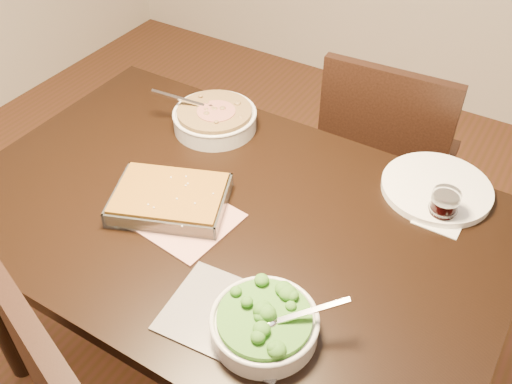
{
  "coord_description": "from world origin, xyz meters",
  "views": [
    {
      "loc": [
        0.61,
        -0.86,
        1.76
      ],
      "look_at": [
        0.05,
        0.06,
        0.8
      ],
      "focal_mm": 40.0,
      "sensor_mm": 36.0,
      "label": 1
    }
  ],
  "objects_px": {
    "stew_bowl": "(215,118)",
    "table": "(227,238)",
    "broccoli_bowl": "(264,324)",
    "chair_far": "(385,157)",
    "baking_dish": "(170,199)",
    "dinner_plate": "(436,188)",
    "wine_tumbler": "(444,205)"
  },
  "relations": [
    {
      "from": "stew_bowl",
      "to": "table",
      "type": "bearing_deg",
      "value": -51.45
    },
    {
      "from": "broccoli_bowl",
      "to": "chair_far",
      "type": "distance_m",
      "value": 1.04
    },
    {
      "from": "table",
      "to": "baking_dish",
      "type": "distance_m",
      "value": 0.19
    },
    {
      "from": "table",
      "to": "stew_bowl",
      "type": "height_order",
      "value": "stew_bowl"
    },
    {
      "from": "table",
      "to": "chair_far",
      "type": "relative_size",
      "value": 1.54
    },
    {
      "from": "stew_bowl",
      "to": "chair_far",
      "type": "height_order",
      "value": "chair_far"
    },
    {
      "from": "table",
      "to": "chair_far",
      "type": "distance_m",
      "value": 0.77
    },
    {
      "from": "broccoli_bowl",
      "to": "dinner_plate",
      "type": "height_order",
      "value": "broccoli_bowl"
    },
    {
      "from": "wine_tumbler",
      "to": "stew_bowl",
      "type": "bearing_deg",
      "value": 177.72
    },
    {
      "from": "baking_dish",
      "to": "table",
      "type": "bearing_deg",
      "value": 0.6
    },
    {
      "from": "table",
      "to": "wine_tumbler",
      "type": "height_order",
      "value": "wine_tumbler"
    },
    {
      "from": "wine_tumbler",
      "to": "baking_dish",
      "type": "bearing_deg",
      "value": -152.07
    },
    {
      "from": "stew_bowl",
      "to": "wine_tumbler",
      "type": "height_order",
      "value": "stew_bowl"
    },
    {
      "from": "stew_bowl",
      "to": "chair_far",
      "type": "xyz_separation_m",
      "value": [
        0.41,
        0.44,
        -0.28
      ]
    },
    {
      "from": "table",
      "to": "baking_dish",
      "type": "height_order",
      "value": "baking_dish"
    },
    {
      "from": "baking_dish",
      "to": "dinner_plate",
      "type": "bearing_deg",
      "value": 14.59
    },
    {
      "from": "broccoli_bowl",
      "to": "wine_tumbler",
      "type": "height_order",
      "value": "broccoli_bowl"
    },
    {
      "from": "stew_bowl",
      "to": "chair_far",
      "type": "distance_m",
      "value": 0.66
    },
    {
      "from": "wine_tumbler",
      "to": "dinner_plate",
      "type": "distance_m",
      "value": 0.11
    },
    {
      "from": "baking_dish",
      "to": "wine_tumbler",
      "type": "xyz_separation_m",
      "value": [
        0.61,
        0.32,
        0.02
      ]
    },
    {
      "from": "wine_tumbler",
      "to": "chair_far",
      "type": "xyz_separation_m",
      "value": [
        -0.3,
        0.47,
        -0.29
      ]
    },
    {
      "from": "stew_bowl",
      "to": "dinner_plate",
      "type": "height_order",
      "value": "stew_bowl"
    },
    {
      "from": "baking_dish",
      "to": "dinner_plate",
      "type": "relative_size",
      "value": 1.19
    },
    {
      "from": "broccoli_bowl",
      "to": "dinner_plate",
      "type": "relative_size",
      "value": 0.79
    },
    {
      "from": "chair_far",
      "to": "table",
      "type": "bearing_deg",
      "value": 72.73
    },
    {
      "from": "broccoli_bowl",
      "to": "dinner_plate",
      "type": "distance_m",
      "value": 0.64
    },
    {
      "from": "chair_far",
      "to": "broccoli_bowl",
      "type": "bearing_deg",
      "value": 91.47
    },
    {
      "from": "table",
      "to": "broccoli_bowl",
      "type": "height_order",
      "value": "broccoli_bowl"
    },
    {
      "from": "table",
      "to": "broccoli_bowl",
      "type": "distance_m",
      "value": 0.39
    },
    {
      "from": "wine_tumbler",
      "to": "chair_far",
      "type": "relative_size",
      "value": 0.09
    },
    {
      "from": "broccoli_bowl",
      "to": "chair_far",
      "type": "relative_size",
      "value": 0.25
    },
    {
      "from": "broccoli_bowl",
      "to": "dinner_plate",
      "type": "bearing_deg",
      "value": 75.25
    }
  ]
}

